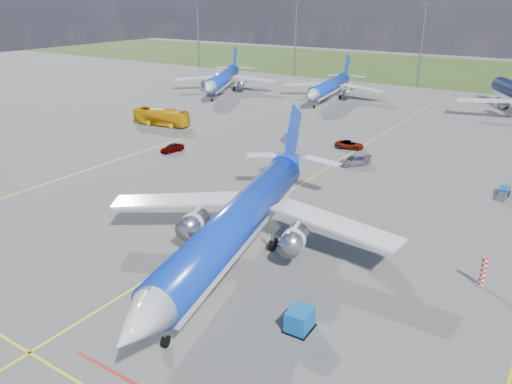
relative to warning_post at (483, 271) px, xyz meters
The scene contains 15 objects.
ground 27.24m from the warning_post, 162.90° to the right, with size 400.00×400.00×0.00m, color #50504E.
grass_strip 144.37m from the warning_post, 100.38° to the left, with size 400.00×80.00×0.01m, color #2D4719.
taxiway_lines 32.52m from the warning_post, 142.66° to the left, with size 60.25×160.00×0.02m.
floodlight_masts 103.84m from the warning_post, 98.91° to the left, with size 202.20×0.50×22.70m.
warning_post is the anchor object (origin of this frame).
bg_jet_nw 101.35m from the warning_post, 140.00° to the left, with size 30.44×39.95×10.46m, color #0E36C6, non-canonical shape.
bg_jet_nnw 87.02m from the warning_post, 124.44° to the left, with size 27.35×35.89×9.40m, color #0E36C6, non-canonical shape.
main_airliner 22.79m from the warning_post, 160.00° to the right, with size 33.30×43.71×11.45m, color #0E36C6, non-canonical shape.
uld_container 18.14m from the warning_post, 126.23° to the right, with size 1.74×2.17×1.74m, color #0B57A4.
apron_bus 71.80m from the warning_post, 156.56° to the left, with size 2.82×12.06×3.36m, color #E8AA0D.
service_car_a 53.89m from the warning_post, 162.93° to the left, with size 1.70×4.23×1.44m, color #999999.
service_car_b 43.66m from the warning_post, 128.91° to the left, with size 2.25×4.88×1.36m, color #999999.
service_car_c 35.00m from the warning_post, 131.57° to the left, with size 2.03×5.00×1.45m, color #999999.
baggage_tug_w 24.67m from the warning_post, 94.19° to the left, with size 1.22×4.20×0.94m.
baggage_tug_c 51.44m from the warning_post, 139.68° to the left, with size 2.09×4.53×0.98m.
Camera 1 is at (30.24, -35.76, 24.46)m, focal length 35.00 mm.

